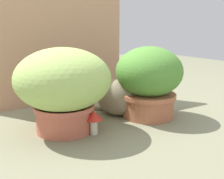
{
  "coord_description": "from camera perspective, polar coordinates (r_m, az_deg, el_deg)",
  "views": [
    {
      "loc": [
        -0.69,
        -1.29,
        0.53
      ],
      "look_at": [
        0.13,
        0.01,
        0.18
      ],
      "focal_mm": 45.4,
      "sensor_mm": 36.0,
      "label": 1
    }
  ],
  "objects": [
    {
      "name": "ground_plane",
      "position": [
        1.56,
        -3.9,
        -7.11
      ],
      "size": [
        6.0,
        6.0,
        0.0
      ],
      "primitive_type": "plane",
      "color": "gray"
    },
    {
      "name": "cardboard_backdrop",
      "position": [
        1.96,
        -10.74,
        11.19
      ],
      "size": [
        0.96,
        0.03,
        0.96
      ],
      "primitive_type": "cube",
      "color": "tan",
      "rests_on": "ground"
    },
    {
      "name": "grass_planter",
      "position": [
        1.43,
        -9.85,
        0.94
      ],
      "size": [
        0.48,
        0.48,
        0.43
      ],
      "color": "#C1624A",
      "rests_on": "ground"
    },
    {
      "name": "leafy_planter",
      "position": [
        1.65,
        7.44,
        1.94
      ],
      "size": [
        0.39,
        0.39,
        0.42
      ],
      "color": "#B76846",
      "rests_on": "ground"
    },
    {
      "name": "cat",
      "position": [
        1.68,
        1.58,
        -1.26
      ],
      "size": [
        0.28,
        0.38,
        0.32
      ],
      "color": "gray",
      "rests_on": "ground"
    },
    {
      "name": "mushroom_ornament_pink",
      "position": [
        1.39,
        -11.27,
        -6.35
      ],
      "size": [
        0.09,
        0.09,
        0.11
      ],
      "color": "silver",
      "rests_on": "ground"
    },
    {
      "name": "mushroom_ornament_red",
      "position": [
        1.41,
        -3.69,
        -5.75
      ],
      "size": [
        0.09,
        0.09,
        0.12
      ],
      "color": "silver",
      "rests_on": "ground"
    }
  ]
}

